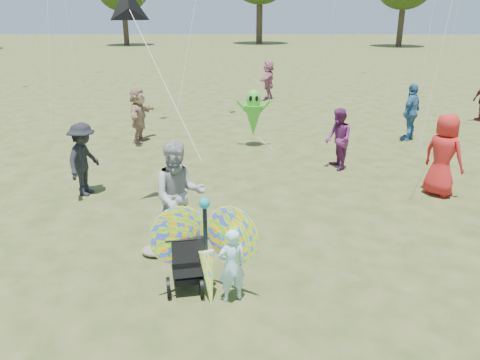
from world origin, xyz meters
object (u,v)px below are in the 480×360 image
object	(u,v)px
alien_kite	(253,115)
crowd_d	(139,115)
butterfly_kite	(206,249)
adult_man	(179,196)
jogging_stroller	(187,246)
crowd_a	(443,155)
crowd_e	(338,139)
crowd_j	(268,80)
child_girl	(232,265)
crowd_b	(84,159)
crowd_c	(411,112)

from	to	relation	value
alien_kite	crowd_d	bearing A→B (deg)	171.73
crowd_d	butterfly_kite	xyz separation A→B (m)	(2.73, -8.57, -0.09)
adult_man	alien_kite	size ratio (longest dim) A/B	1.09
jogging_stroller	adult_man	bearing A→B (deg)	90.56
adult_man	butterfly_kite	world-z (taller)	adult_man
crowd_a	alien_kite	xyz separation A→B (m)	(-4.11, 4.01, 0.04)
crowd_d	crowd_e	world-z (taller)	crowd_d
crowd_j	alien_kite	bearing A→B (deg)	6.97
adult_man	crowd_j	size ratio (longest dim) A/B	1.07
child_girl	crowd_b	bearing A→B (deg)	-73.45
crowd_d	alien_kite	distance (m)	3.62
crowd_j	child_girl	bearing A→B (deg)	8.34
crowd_a	crowd_j	bearing A→B (deg)	-22.78
crowd_a	crowd_b	size ratio (longest dim) A/B	1.13
child_girl	butterfly_kite	xyz separation A→B (m)	(-0.36, 0.10, 0.21)
adult_man	alien_kite	world-z (taller)	adult_man
crowd_b	jogging_stroller	distance (m)	4.54
adult_man	crowd_c	world-z (taller)	adult_man
crowd_d	crowd_j	xyz separation A→B (m)	(4.47, 7.70, 0.03)
adult_man	crowd_b	xyz separation A→B (m)	(-2.44, 2.48, -0.13)
crowd_b	crowd_c	bearing A→B (deg)	-50.17
jogging_stroller	alien_kite	xyz separation A→B (m)	(1.17, 7.68, 0.36)
crowd_a	crowd_b	world-z (taller)	crowd_a
crowd_b	alien_kite	world-z (taller)	alien_kite
crowd_c	alien_kite	xyz separation A→B (m)	(-5.03, -0.78, 0.07)
crowd_d	jogging_stroller	xyz separation A→B (m)	(2.40, -8.20, -0.25)
jogging_stroller	crowd_j	bearing A→B (deg)	71.16
crowd_c	alien_kite	world-z (taller)	crowd_c
crowd_b	crowd_d	distance (m)	4.56
butterfly_kite	crowd_b	bearing A→B (deg)	126.83
crowd_a	crowd_c	size ratio (longest dim) A/B	1.03
adult_man	crowd_c	distance (m)	9.73
alien_kite	crowd_c	bearing A→B (deg)	8.80
child_girl	jogging_stroller	distance (m)	0.83
crowd_b	jogging_stroller	size ratio (longest dim) A/B	1.50
crowd_b	crowd_j	world-z (taller)	crowd_j
crowd_j	alien_kite	size ratio (longest dim) A/B	1.02
jogging_stroller	crowd_c	bearing A→B (deg)	42.31
crowd_a	crowd_d	bearing A→B (deg)	21.97
crowd_a	alien_kite	size ratio (longest dim) A/B	1.07
butterfly_kite	crowd_c	bearing A→B (deg)	56.35
adult_man	crowd_j	world-z (taller)	adult_man
crowd_e	butterfly_kite	xyz separation A→B (m)	(-3.00, -5.87, -0.03)
adult_man	alien_kite	bearing A→B (deg)	62.74
crowd_d	crowd_j	distance (m)	8.91
crowd_d	alien_kite	xyz separation A→B (m)	(3.58, -0.52, 0.11)
crowd_a	alien_kite	distance (m)	5.75
crowd_e	child_girl	bearing A→B (deg)	-32.70
adult_man	butterfly_kite	xyz separation A→B (m)	(0.58, -1.55, -0.18)
crowd_e	adult_man	bearing A→B (deg)	-48.43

